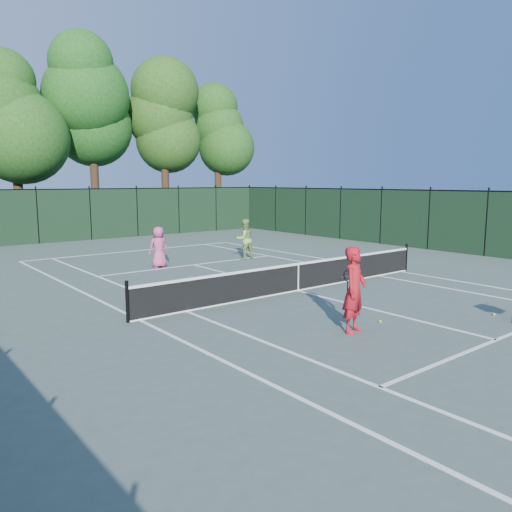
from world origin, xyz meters
TOP-DOWN VIEW (x-y plane):
  - ground at (0.00, 0.00)m, footprint 90.00×90.00m
  - sideline_doubles_left at (-5.49, 0.00)m, footprint 0.10×23.77m
  - sideline_doubles_right at (5.49, 0.00)m, footprint 0.10×23.77m
  - sideline_singles_left at (-4.12, 0.00)m, footprint 0.10×23.77m
  - sideline_singles_right at (4.12, 0.00)m, footprint 0.10×23.77m
  - baseline_far at (0.00, 11.88)m, footprint 10.97×0.10m
  - service_line_near at (0.00, -6.40)m, footprint 8.23×0.10m
  - service_line_far at (0.00, 6.40)m, footprint 8.23×0.10m
  - center_service_line at (0.00, 0.00)m, footprint 0.10×12.80m
  - tennis_net at (0.00, 0.00)m, footprint 11.69×0.09m
  - fence_far at (0.00, 18.00)m, footprint 24.00×0.05m
  - fence_right at (12.00, 0.00)m, footprint 0.05×36.00m
  - tree_2 at (-3.00, 21.80)m, footprint 6.00×6.00m
  - tree_3 at (2.00, 22.30)m, footprint 7.00×7.00m
  - tree_4 at (7.00, 21.60)m, footprint 6.20×6.20m
  - tree_5 at (12.00, 22.10)m, footprint 5.80×5.80m
  - coach at (-2.02, -4.02)m, footprint 0.89×0.87m
  - player_pink at (-1.40, 6.73)m, footprint 0.85×0.58m
  - player_green at (2.69, 6.35)m, footprint 0.98×0.82m
  - loose_ball_near_cart at (1.97, -5.39)m, footprint 0.07×0.07m
  - loose_ball_midcourt at (-0.91, -3.95)m, footprint 0.07×0.07m

SIDE VIEW (x-z plane):
  - ground at x=0.00m, z-range 0.00..0.00m
  - sideline_doubles_left at x=-5.49m, z-range 0.00..0.01m
  - sideline_doubles_right at x=5.49m, z-range 0.00..0.01m
  - sideline_singles_left at x=-4.12m, z-range 0.00..0.01m
  - sideline_singles_right at x=4.12m, z-range 0.00..0.01m
  - baseline_far at x=0.00m, z-range 0.00..0.01m
  - service_line_near at x=0.00m, z-range 0.00..0.01m
  - service_line_far at x=0.00m, z-range 0.00..0.01m
  - center_service_line at x=0.00m, z-range 0.00..0.01m
  - loose_ball_near_cart at x=1.97m, z-range 0.00..0.07m
  - loose_ball_midcourt at x=-0.91m, z-range 0.00..0.07m
  - tennis_net at x=0.00m, z-range -0.05..1.01m
  - player_pink at x=-1.40m, z-range 0.00..1.67m
  - player_green at x=2.69m, z-range 0.00..1.81m
  - coach at x=-2.02m, z-range 0.00..2.01m
  - fence_far at x=0.00m, z-range 0.00..3.00m
  - fence_right at x=12.00m, z-range 0.00..3.00m
  - tree_5 at x=12.00m, z-range 1.59..13.82m
  - tree_2 at x=-3.00m, z-range 1.53..13.93m
  - tree_4 at x=7.00m, z-range 1.66..14.63m
  - tree_3 at x=2.00m, z-range 1.78..16.23m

